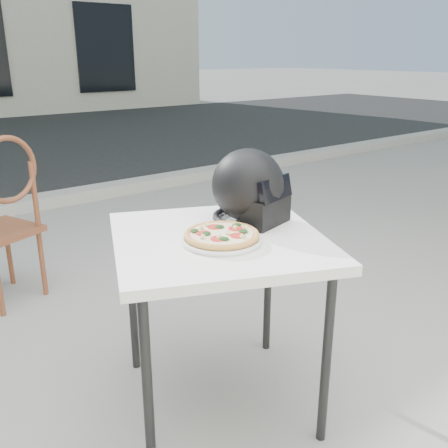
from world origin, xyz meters
TOP-DOWN VIEW (x-y plane):
  - ground at (0.00, 0.00)m, footprint 80.00×80.00m
  - cafe_table_main at (0.13, -0.45)m, footprint 1.08×1.08m
  - plate at (0.10, -0.51)m, footprint 0.39×0.39m
  - pizza at (0.10, -0.51)m, footprint 0.33×0.33m
  - helmet at (0.36, -0.37)m, footprint 0.38×0.38m
  - cafe_chair_main at (-0.31, 1.07)m, footprint 0.52×0.52m

SIDE VIEW (x-z plane):
  - ground at x=0.00m, z-range 0.00..0.00m
  - cafe_chair_main at x=-0.31m, z-range 0.06..1.10m
  - cafe_table_main at x=0.13m, z-range 0.32..1.10m
  - plate at x=0.10m, z-range 0.78..0.80m
  - pizza at x=0.10m, z-range 0.79..0.83m
  - helmet at x=0.36m, z-range 0.76..1.07m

